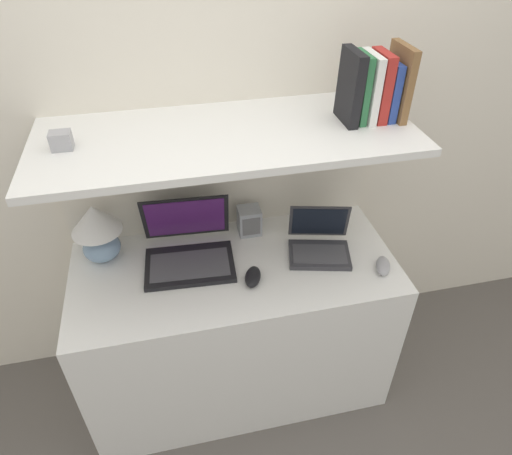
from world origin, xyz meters
TOP-DOWN VIEW (x-y plane):
  - ground_plane at (0.00, 0.00)m, footprint 12.00×12.00m
  - wall_back at (0.00, 0.67)m, footprint 6.00×0.05m
  - desk at (0.00, 0.30)m, footprint 1.33×0.60m
  - back_riser at (0.00, 0.62)m, footprint 1.33×0.04m
  - shelf at (0.00, 0.37)m, footprint 1.33×0.54m
  - table_lamp at (-0.53, 0.48)m, footprint 0.20×0.20m
  - laptop_large at (-0.18, 0.39)m, footprint 0.38×0.34m
  - laptop_small at (0.37, 0.32)m, footprint 0.30×0.27m
  - computer_mouse at (0.05, 0.21)m, footprint 0.10×0.13m
  - second_mouse at (0.58, 0.15)m, footprint 0.10×0.12m
  - router_box at (0.11, 0.51)m, footprint 0.10×0.09m
  - book_brown at (0.62, 0.37)m, footprint 0.03×0.17m
  - book_blue at (0.59, 0.37)m, footprint 0.03×0.13m
  - book_red at (0.55, 0.37)m, footprint 0.04×0.14m
  - book_white at (0.51, 0.37)m, footprint 0.03×0.15m
  - book_green at (0.48, 0.37)m, footprint 0.02×0.13m
  - book_black at (0.44, 0.37)m, footprint 0.04×0.16m
  - shelf_gadget at (-0.54, 0.37)m, footprint 0.07×0.05m

SIDE VIEW (x-z plane):
  - ground_plane at x=0.00m, z-range 0.00..0.00m
  - desk at x=0.00m, z-range 0.00..0.77m
  - back_riser at x=0.00m, z-range 0.00..1.31m
  - computer_mouse at x=0.05m, z-range 0.77..0.81m
  - second_mouse at x=0.58m, z-range 0.77..0.81m
  - laptop_small at x=0.37m, z-range 0.72..0.91m
  - laptop_large at x=-0.18m, z-range 0.70..0.95m
  - router_box at x=0.11m, z-range 0.77..0.90m
  - table_lamp at x=-0.53m, z-range 0.79..1.05m
  - wall_back at x=0.00m, z-range 0.00..2.40m
  - shelf at x=0.00m, z-range 1.31..1.34m
  - shelf_gadget at x=-0.54m, z-range 1.34..1.40m
  - book_blue at x=0.59m, z-range 1.34..1.55m
  - book_white at x=0.51m, z-range 1.34..1.58m
  - book_red at x=0.55m, z-range 1.34..1.58m
  - book_green at x=0.48m, z-range 1.34..1.58m
  - book_black at x=0.44m, z-range 1.34..1.59m
  - book_brown at x=0.62m, z-range 1.34..1.60m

